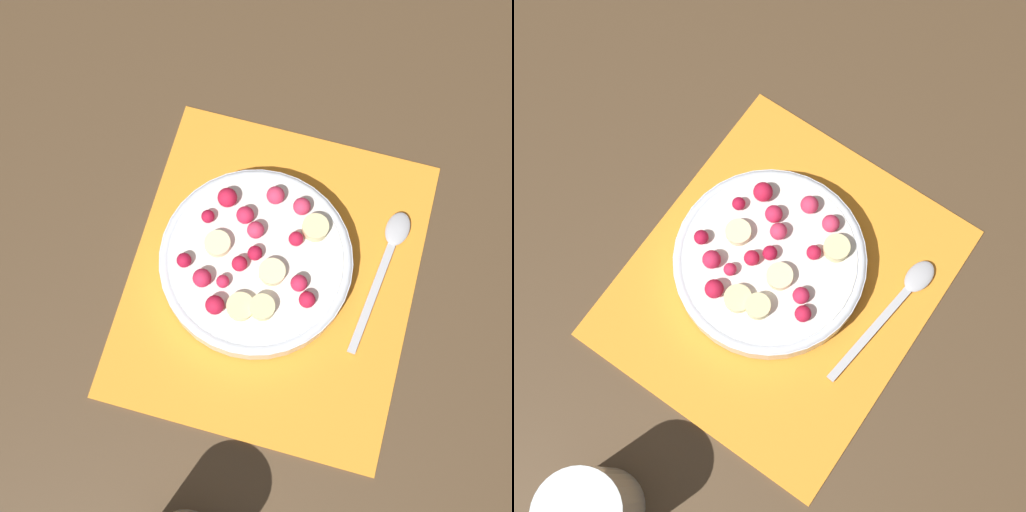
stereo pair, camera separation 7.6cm
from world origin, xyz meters
TOP-DOWN VIEW (x-y plane):
  - ground_plane at (0.00, 0.00)m, footprint 3.00×3.00m
  - placemat at (0.00, 0.00)m, footprint 0.36×0.31m
  - fruit_bowl at (0.01, 0.02)m, footprint 0.21×0.21m
  - spoon at (0.06, -0.12)m, footprint 0.17×0.04m
  - drinking_glass at (-0.30, 0.01)m, footprint 0.08×0.08m

SIDE VIEW (x-z plane):
  - ground_plane at x=0.00m, z-range 0.00..0.00m
  - placemat at x=0.00m, z-range 0.00..0.01m
  - spoon at x=0.06m, z-range 0.01..0.01m
  - fruit_bowl at x=0.01m, z-range 0.00..0.05m
  - drinking_glass at x=-0.30m, z-range 0.00..0.12m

